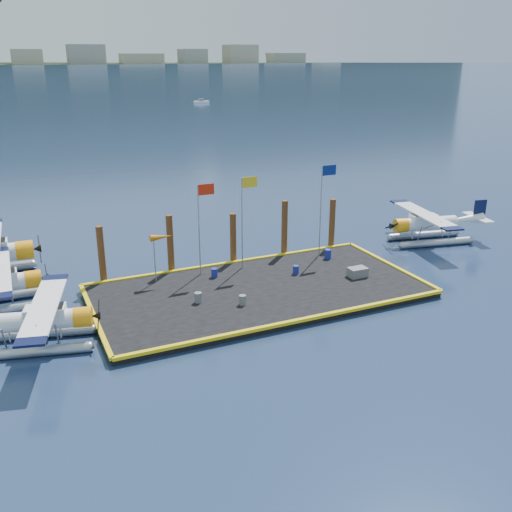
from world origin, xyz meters
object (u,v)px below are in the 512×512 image
at_px(drum_0, 198,297).
at_px(flagpole_yellow, 245,209).
at_px(windsock, 161,238).
at_px(piling_1, 170,246).
at_px(seaplane_d, 427,226).
at_px(piling_2, 233,240).
at_px(drum_4, 328,254).
at_px(seaplane_a, 39,323).
at_px(piling_4, 332,225).
at_px(piling_3, 284,230).
at_px(drum_2, 296,270).
at_px(piling_0, 102,256).
at_px(drum_5, 214,273).
at_px(flagpole_blue, 324,197).
at_px(drum_3, 243,300).
at_px(crate, 357,272).
at_px(flagpole_red, 202,215).

relative_size(drum_0, flagpole_yellow, 0.10).
height_order(windsock, piling_1, piling_1).
bearing_deg(seaplane_d, piling_2, 95.89).
bearing_deg(flagpole_yellow, drum_4, -7.48).
relative_size(seaplane_a, piling_4, 2.14).
distance_m(piling_2, piling_3, 4.01).
height_order(drum_2, flagpole_yellow, flagpole_yellow).
bearing_deg(piling_0, drum_2, -19.18).
xyz_separation_m(drum_5, piling_2, (2.33, 2.43, 1.21)).
height_order(drum_0, flagpole_yellow, flagpole_yellow).
xyz_separation_m(flagpole_blue, windsock, (-11.72, 0.00, -1.46)).
xyz_separation_m(seaplane_d, piling_2, (-15.86, 1.43, 0.50)).
bearing_deg(drum_4, piling_4, 53.95).
xyz_separation_m(seaplane_d, piling_1, (-20.36, 1.43, 0.70)).
xyz_separation_m(seaplane_d, drum_4, (-9.60, -0.96, -0.67)).
bearing_deg(piling_2, piling_0, 180.00).
xyz_separation_m(drum_4, piling_2, (-6.26, 2.39, 1.17)).
bearing_deg(flagpole_blue, drum_3, -146.89).
relative_size(drum_3, piling_0, 0.14).
bearing_deg(crate, flagpole_blue, 89.90).
height_order(seaplane_a, drum_5, seaplane_a).
distance_m(drum_0, drum_5, 4.09).
distance_m(seaplane_d, windsock, 21.46).
distance_m(seaplane_a, seaplane_d, 29.75).
height_order(flagpole_red, piling_4, flagpole_red).
relative_size(drum_2, piling_0, 0.14).
distance_m(piling_1, piling_3, 8.50).
bearing_deg(seaplane_a, flagpole_red, 130.34).
height_order(seaplane_a, drum_4, seaplane_a).
height_order(drum_4, flagpole_yellow, flagpole_yellow).
relative_size(drum_5, piling_1, 0.14).
xyz_separation_m(crate, piling_3, (-2.19, 6.22, 1.45)).
xyz_separation_m(flagpole_yellow, piling_1, (-4.70, 1.60, -2.41)).
xyz_separation_m(seaplane_a, drum_2, (16.16, 2.82, -0.65)).
distance_m(seaplane_a, piling_0, 8.22).
distance_m(drum_5, crate, 9.32).
xyz_separation_m(crate, piling_2, (-6.19, 6.22, 1.20)).
distance_m(crate, piling_0, 16.46).
xyz_separation_m(flagpole_red, flagpole_blue, (8.99, -0.00, 0.29)).
height_order(flagpole_blue, piling_3, flagpole_blue).
relative_size(drum_4, piling_1, 0.16).
relative_size(drum_3, piling_4, 0.14).
xyz_separation_m(windsock, piling_4, (13.53, 1.60, -1.23)).
relative_size(drum_4, piling_3, 0.15).
height_order(flagpole_yellow, windsock, flagpole_yellow).
relative_size(drum_3, flagpole_red, 0.10).
height_order(drum_3, piling_4, piling_4).
relative_size(drum_0, piling_1, 0.14).
bearing_deg(piling_1, drum_2, -29.37).
bearing_deg(windsock, seaplane_d, 0.46).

